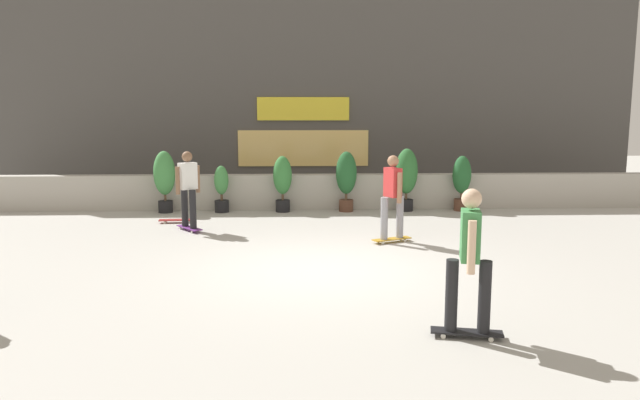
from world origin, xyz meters
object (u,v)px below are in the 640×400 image
object	(u,v)px
skateboard_near_camera	(177,220)
potted_plant_3	(346,177)
potted_plant_5	(462,179)
skater_by_wall_right	(188,187)
potted_plant_2	(283,180)
skater_by_wall_left	(469,256)
potted_plant_4	(407,175)
skater_far_left	(392,194)
potted_plant_1	(221,188)
potted_plant_0	(164,177)

from	to	relation	value
skateboard_near_camera	potted_plant_3	bearing A→B (deg)	19.59
potted_plant_5	skater_by_wall_right	bearing A→B (deg)	-160.04
potted_plant_2	skater_by_wall_left	distance (m)	8.90
potted_plant_4	skater_far_left	size ratio (longest dim) A/B	0.94
potted_plant_4	skateboard_near_camera	distance (m)	5.78
skater_far_left	potted_plant_5	bearing A→B (deg)	57.11
potted_plant_1	skater_by_wall_right	world-z (taller)	skater_by_wall_right
skateboard_near_camera	skater_far_left	bearing A→B (deg)	-25.90
potted_plant_0	potted_plant_1	size ratio (longest dim) A/B	1.31
potted_plant_4	skater_far_left	distance (m)	3.77
potted_plant_4	skater_far_left	xyz separation A→B (m)	(-0.94, -3.65, 0.01)
potted_plant_0	skater_by_wall_left	xyz separation A→B (m)	(5.21, -8.60, 0.04)
potted_plant_0	skater_by_wall_right	world-z (taller)	skater_by_wall_right
skater_by_wall_left	skater_far_left	xyz separation A→B (m)	(-0.06, 4.95, 0.00)
potted_plant_2	skateboard_near_camera	xyz separation A→B (m)	(-2.39, -1.42, -0.75)
potted_plant_2	potted_plant_1	bearing A→B (deg)	180.00
potted_plant_2	potted_plant_4	size ratio (longest dim) A/B	0.89
potted_plant_0	potted_plant_1	xyz separation A→B (m)	(1.41, 0.00, -0.29)
potted_plant_1	skater_by_wall_left	world-z (taller)	skater_by_wall_left
potted_plant_1	potted_plant_3	xyz separation A→B (m)	(3.15, -0.00, 0.27)
skater_far_left	skateboard_near_camera	bearing A→B (deg)	154.10
potted_plant_2	skater_by_wall_right	world-z (taller)	skater_by_wall_right
potted_plant_1	skateboard_near_camera	world-z (taller)	potted_plant_1
potted_plant_0	potted_plant_2	bearing A→B (deg)	0.00
potted_plant_4	skater_by_wall_left	bearing A→B (deg)	-95.83
potted_plant_2	skater_by_wall_left	size ratio (longest dim) A/B	0.83
potted_plant_3	potted_plant_4	size ratio (longest dim) A/B	0.96
potted_plant_4	potted_plant_5	bearing A→B (deg)	0.00
potted_plant_5	skater_far_left	xyz separation A→B (m)	(-2.36, -3.65, 0.14)
potted_plant_1	potted_plant_2	xyz separation A→B (m)	(1.54, -0.00, 0.19)
potted_plant_3	skateboard_near_camera	distance (m)	4.33
potted_plant_3	potted_plant_4	bearing A→B (deg)	0.00
potted_plant_0	potted_plant_3	xyz separation A→B (m)	(4.56, 0.00, -0.02)
skater_far_left	skater_by_wall_right	bearing A→B (deg)	162.66
potted_plant_2	potted_plant_4	xyz separation A→B (m)	(3.15, 0.00, 0.12)
potted_plant_4	skater_by_wall_right	bearing A→B (deg)	-155.08
potted_plant_0	potted_plant_2	distance (m)	2.95
potted_plant_4	skateboard_near_camera	size ratio (longest dim) A/B	1.96
potted_plant_0	skater_by_wall_right	size ratio (longest dim) A/B	0.91
potted_plant_1	skater_far_left	distance (m)	5.24
potted_plant_2	skater_by_wall_left	bearing A→B (deg)	-75.24
potted_plant_1	skater_far_left	world-z (taller)	skater_far_left
skater_by_wall_left	skater_far_left	size ratio (longest dim) A/B	1.00
potted_plant_1	potted_plant_4	world-z (taller)	potted_plant_4
potted_plant_2	potted_plant_3	xyz separation A→B (m)	(1.61, 0.00, 0.08)
potted_plant_1	potted_plant_3	bearing A→B (deg)	-0.00
potted_plant_3	skateboard_near_camera	world-z (taller)	potted_plant_3
skater_by_wall_left	potted_plant_1	bearing A→B (deg)	113.85
potted_plant_3	skater_by_wall_right	distance (m)	4.26
potted_plant_0	skater_by_wall_right	distance (m)	2.57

